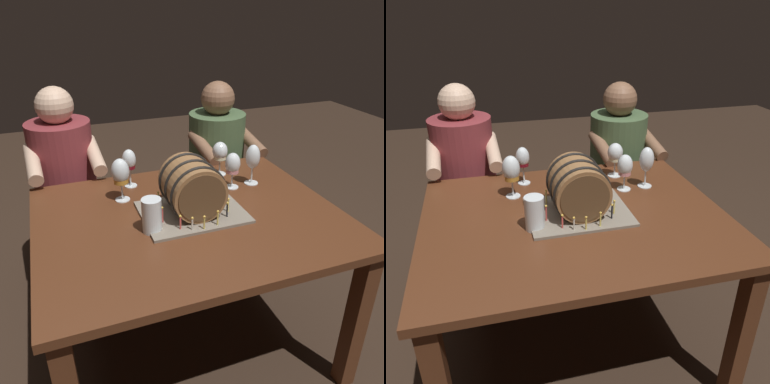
# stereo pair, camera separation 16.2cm
# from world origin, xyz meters

# --- Properties ---
(ground_plane) EXTENTS (8.00, 8.00, 0.00)m
(ground_plane) POSITION_xyz_m (0.00, 0.00, 0.00)
(ground_plane) COLOR #332319
(dining_table) EXTENTS (1.26, 1.01, 0.73)m
(dining_table) POSITION_xyz_m (0.00, 0.00, 0.63)
(dining_table) COLOR #562D19
(dining_table) RESTS_ON ground
(barrel_cake) EXTENTS (0.42, 0.34, 0.24)m
(barrel_cake) POSITION_xyz_m (0.02, 0.01, 0.84)
(barrel_cake) COLOR gray
(barrel_cake) RESTS_ON dining_table
(wine_glass_empty) EXTENTS (0.07, 0.07, 0.20)m
(wine_glass_empty) POSITION_xyz_m (0.39, 0.19, 0.86)
(wine_glass_empty) COLOR white
(wine_glass_empty) RESTS_ON dining_table
(wine_glass_amber) EXTENTS (0.08, 0.08, 0.20)m
(wine_glass_amber) POSITION_xyz_m (-0.23, 0.24, 0.86)
(wine_glass_amber) COLOR white
(wine_glass_amber) RESTS_ON dining_table
(wine_glass_rose) EXTENTS (0.07, 0.07, 0.18)m
(wine_glass_rose) POSITION_xyz_m (0.28, 0.18, 0.85)
(wine_glass_rose) COLOR white
(wine_glass_rose) RESTS_ON dining_table
(wine_glass_red) EXTENTS (0.06, 0.06, 0.19)m
(wine_glass_red) POSITION_xyz_m (-0.17, 0.37, 0.86)
(wine_glass_red) COLOR white
(wine_glass_red) RESTS_ON dining_table
(wine_glass_white) EXTENTS (0.08, 0.08, 0.17)m
(wine_glass_white) POSITION_xyz_m (0.29, 0.34, 0.85)
(wine_glass_white) COLOR white
(wine_glass_white) RESTS_ON dining_table
(beer_pint) EXTENTS (0.08, 0.08, 0.14)m
(beer_pint) POSITION_xyz_m (-0.18, -0.07, 0.79)
(beer_pint) COLOR white
(beer_pint) RESTS_ON dining_table
(person_seated_left) EXTENTS (0.38, 0.47, 1.16)m
(person_seated_left) POSITION_xyz_m (-0.45, 0.74, 0.53)
(person_seated_left) COLOR #4C1B1E
(person_seated_left) RESTS_ON ground
(person_seated_right) EXTENTS (0.39, 0.48, 1.12)m
(person_seated_right) POSITION_xyz_m (0.45, 0.74, 0.52)
(person_seated_right) COLOR #2A3A24
(person_seated_right) RESTS_ON ground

